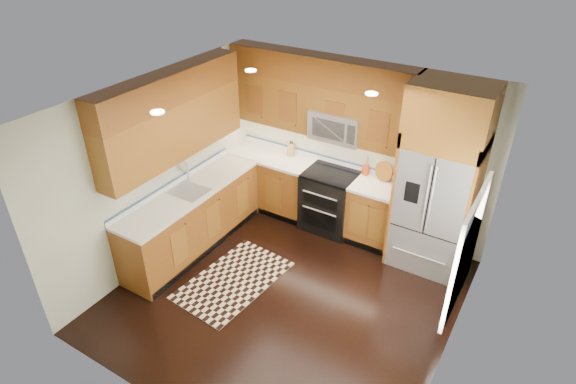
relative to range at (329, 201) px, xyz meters
The scene contains 16 objects.
ground 1.75m from the range, 81.47° to the right, with size 4.00×4.00×0.00m, color black.
wall_back 0.93m from the range, 53.04° to the left, with size 4.00×0.02×2.60m, color silver.
wall_left 2.56m from the range, 136.38° to the right, with size 0.02×4.00×2.60m, color silver.
wall_right 2.92m from the range, 36.55° to the right, with size 0.02×4.00×2.60m, color silver.
window 2.83m from the range, 33.39° to the right, with size 0.04×1.10×1.30m.
base_cabinets 1.25m from the range, 141.90° to the right, with size 2.85×3.00×0.90m.
countertop 1.16m from the range, 142.09° to the right, with size 2.86×3.01×0.04m.
upper_cabinets 1.89m from the range, 147.22° to the right, with size 2.85×3.00×1.15m.
range is the anchor object (origin of this frame).
microwave 1.20m from the range, 90.19° to the left, with size 0.76×0.40×0.42m.
refrigerator 1.76m from the range, ahead, with size 0.98×0.75×2.60m.
sink_faucet 2.13m from the range, 135.87° to the right, with size 0.54×0.44×0.37m.
rug 1.92m from the range, 105.72° to the right, with size 0.92×1.54×0.01m, color black.
knife_block 1.02m from the range, 164.80° to the left, with size 0.11×0.14×0.24m.
utensil_crock 0.76m from the range, 29.10° to the left, with size 0.13×0.13×0.30m.
cutting_board 0.90m from the range, 16.80° to the left, with size 0.29×0.29×0.02m, color brown.
Camera 1 is at (2.43, -3.94, 4.38)m, focal length 30.00 mm.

